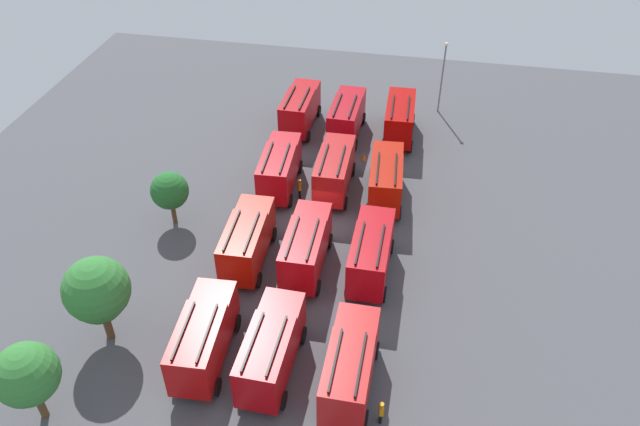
{
  "coord_description": "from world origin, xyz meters",
  "views": [
    {
      "loc": [
        -36.29,
        -7.14,
        30.76
      ],
      "look_at": [
        0.0,
        0.0,
        1.4
      ],
      "focal_mm": 34.99,
      "sensor_mm": 36.0,
      "label": 1
    }
  ],
  "objects": [
    {
      "name": "fire_truck_0",
      "position": [
        -14.19,
        -4.53,
        2.15
      ],
      "size": [
        7.2,
        2.76,
        3.88
      ],
      "rotation": [
        0.0,
        0.0,
        -0.0
      ],
      "color": "#B71314",
      "rests_on": "ground"
    },
    {
      "name": "tree_1",
      "position": [
        -13.22,
        10.94,
        4.2
      ],
      "size": [
        4.02,
        4.02,
        6.24
      ],
      "color": "brown",
      "rests_on": "ground"
    },
    {
      "name": "fire_truck_4",
      "position": [
        -13.84,
        0.17,
        2.15
      ],
      "size": [
        7.24,
        2.85,
        3.88
      ],
      "rotation": [
        0.0,
        0.0,
        -0.02
      ],
      "color": "#AC070C",
      "rests_on": "ground"
    },
    {
      "name": "fire_truck_8",
      "position": [
        -13.77,
        4.3,
        2.15
      ],
      "size": [
        7.33,
        3.11,
        3.88
      ],
      "rotation": [
        0.0,
        0.0,
        0.06
      ],
      "color": "#B00A0B",
      "rests_on": "ground"
    },
    {
      "name": "traffic_cone_1",
      "position": [
        -7.86,
        2.01,
        0.29
      ],
      "size": [
        0.4,
        0.4,
        0.57
      ],
      "primitive_type": "cone",
      "color": "#F2600C",
      "rests_on": "ground"
    },
    {
      "name": "fire_truck_9",
      "position": [
        -4.84,
        4.26,
        2.15
      ],
      "size": [
        7.29,
        2.98,
        3.88
      ],
      "rotation": [
        0.0,
        0.0,
        0.04
      ],
      "color": "#AD1306",
      "rests_on": "ground"
    },
    {
      "name": "firefighter_1",
      "position": [
        3.42,
        2.37,
        0.99
      ],
      "size": [
        0.48,
        0.4,
        1.76
      ],
      "rotation": [
        0.0,
        0.0,
        5.15
      ],
      "color": "black",
      "rests_on": "ground"
    },
    {
      "name": "tree_0",
      "position": [
        -19.25,
        12.0,
        3.65
      ],
      "size": [
        3.5,
        3.5,
        5.43
      ],
      "color": "brown",
      "rests_on": "ground"
    },
    {
      "name": "fire_truck_2",
      "position": [
        4.46,
        -4.47,
        2.15
      ],
      "size": [
        7.35,
        3.17,
        3.88
      ],
      "rotation": [
        0.0,
        0.0,
        0.07
      ],
      "color": "#AF1304",
      "rests_on": "ground"
    },
    {
      "name": "tree_2",
      "position": [
        -13.14,
        11.05,
        3.45
      ],
      "size": [
        3.31,
        3.31,
        5.13
      ],
      "color": "brown",
      "rests_on": "ground"
    },
    {
      "name": "firefighter_0",
      "position": [
        -0.22,
        0.55,
        1.02
      ],
      "size": [
        0.41,
        0.48,
        1.8
      ],
      "rotation": [
        0.0,
        0.0,
        0.48
      ],
      "color": "black",
      "rests_on": "ground"
    },
    {
      "name": "ground_plane",
      "position": [
        0.0,
        0.0,
        0.0
      ],
      "size": [
        64.96,
        64.96,
        0.0
      ],
      "primitive_type": "plane",
      "color": "#4C4C51"
    },
    {
      "name": "fire_truck_7",
      "position": [
        13.65,
        0.19,
        2.15
      ],
      "size": [
        7.23,
        2.82,
        3.88
      ],
      "rotation": [
        0.0,
        0.0,
        -0.01
      ],
      "color": "#AD0913",
      "rests_on": "ground"
    },
    {
      "name": "lamppost",
      "position": [
        20.14,
        -8.06,
        4.19
      ],
      "size": [
        0.36,
        0.36,
        7.22
      ],
      "color": "slate",
      "rests_on": "ground"
    },
    {
      "name": "fire_truck_10",
      "position": [
        4.31,
        4.22,
        2.15
      ],
      "size": [
        7.32,
        3.08,
        3.88
      ],
      "rotation": [
        0.0,
        0.0,
        0.06
      ],
      "color": "#B00912",
      "rests_on": "ground"
    },
    {
      "name": "fire_truck_6",
      "position": [
        4.88,
        -0.23,
        2.15
      ],
      "size": [
        7.25,
        2.87,
        3.88
      ],
      "rotation": [
        0.0,
        0.0,
        0.02
      ],
      "color": "#AE1113",
      "rests_on": "ground"
    },
    {
      "name": "tree_3",
      "position": [
        -1.54,
        11.21,
        3.01
      ],
      "size": [
        2.89,
        2.89,
        4.47
      ],
      "color": "brown",
      "rests_on": "ground"
    },
    {
      "name": "traffic_cone_0",
      "position": [
        9.97,
        -2.0,
        0.32
      ],
      "size": [
        0.44,
        0.44,
        0.63
      ],
      "primitive_type": "cone",
      "color": "#F2600C",
      "rests_on": "ground"
    },
    {
      "name": "fire_truck_1",
      "position": [
        -4.47,
        -4.45,
        2.15
      ],
      "size": [
        7.2,
        2.75,
        3.88
      ],
      "rotation": [
        0.0,
        0.0,
        0.0
      ],
      "color": "#B1050E",
      "rests_on": "ground"
    },
    {
      "name": "traffic_cone_2",
      "position": [
        -0.24,
        5.38,
        0.33
      ],
      "size": [
        0.46,
        0.46,
        0.66
      ],
      "primitive_type": "cone",
      "color": "#F2600C",
      "rests_on": "ground"
    },
    {
      "name": "firefighter_2",
      "position": [
        -15.99,
        -6.58,
        0.9
      ],
      "size": [
        0.46,
        0.32,
        1.61
      ],
      "rotation": [
        0.0,
        0.0,
        1.77
      ],
      "color": "black",
      "rests_on": "ground"
    },
    {
      "name": "fire_truck_3",
      "position": [
        14.3,
        -4.65,
        2.15
      ],
      "size": [
        7.29,
        2.97,
        3.88
      ],
      "rotation": [
        0.0,
        0.0,
        0.04
      ],
      "color": "#AB0402",
      "rests_on": "ground"
    },
    {
      "name": "fire_truck_11",
      "position": [
        14.27,
        4.72,
        2.15
      ],
      "size": [
        7.23,
        2.82,
        3.88
      ],
      "rotation": [
        0.0,
        0.0,
        -0.01
      ],
      "color": "#AA070C",
      "rests_on": "ground"
    },
    {
      "name": "fire_truck_5",
      "position": [
        -4.72,
        0.07,
        2.15
      ],
      "size": [
        7.23,
        2.84,
        3.88
      ],
      "rotation": [
        0.0,
        0.0,
        0.01
      ],
      "color": "#B70A11",
      "rests_on": "ground"
    }
  ]
}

